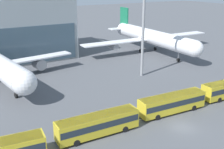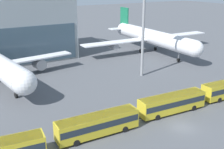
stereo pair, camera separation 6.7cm
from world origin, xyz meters
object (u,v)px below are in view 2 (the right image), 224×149
Objects in this scene: shuttle_bus_3 at (172,102)px; floodlight_mast at (144,8)px; airliner_at_gate_far at (150,36)px; shuttle_bus_2 at (98,124)px.

shuttle_bus_3 is 25.30m from floodlight_mast.
shuttle_bus_2 is (-39.49, -37.76, -3.18)m from airliner_at_gate_far.
shuttle_bus_2 is 1.00× the size of shuttle_bus_3.
shuttle_bus_2 is at bearing -44.56° from airliner_at_gate_far.
floodlight_mast is (7.68, 19.22, 14.55)m from shuttle_bus_3.
airliner_at_gate_far is at bearing 45.79° from shuttle_bus_2.
airliner_at_gate_far is 1.98× the size of floodlight_mast.
floodlight_mast reaches higher than airliner_at_gate_far.
shuttle_bus_2 is 14.92m from shuttle_bus_3.
airliner_at_gate_far is 27.47m from floodlight_mast.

